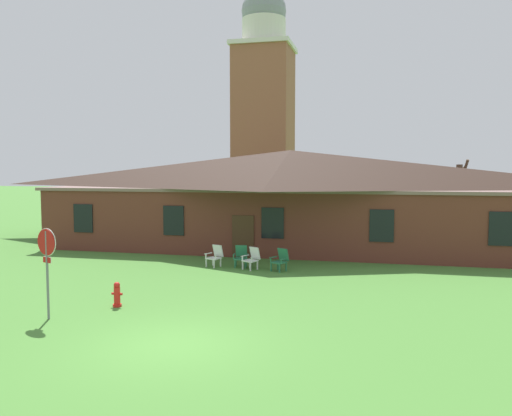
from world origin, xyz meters
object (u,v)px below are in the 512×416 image
lawn_chair_by_porch (215,255)px  lawn_chair_left_end (252,258)px  fire_hydrant (117,295)px  lawn_chair_near_door (241,256)px  stop_sign (47,255)px  lawn_chair_middle (281,259)px

lawn_chair_by_porch → lawn_chair_left_end: bearing=-7.8°
lawn_chair_by_porch → fire_hydrant: lawn_chair_by_porch is taller
lawn_chair_near_door → lawn_chair_left_end: (0.61, -0.40, 0.00)m
fire_hydrant → stop_sign: bearing=-126.6°
lawn_chair_left_end → lawn_chair_middle: size_ratio=1.00×
lawn_chair_by_porch → fire_hydrant: size_ratio=1.21×
lawn_chair_by_porch → lawn_chair_middle: (3.04, -0.32, 0.00)m
lawn_chair_left_end → lawn_chair_middle: 1.28m
lawn_chair_by_porch → fire_hydrant: 7.20m
lawn_chair_left_end → fire_hydrant: 7.41m
fire_hydrant → lawn_chair_left_end: bearing=68.5°
lawn_chair_near_door → fire_hydrant: (-2.10, -7.29, -0.12)m
lawn_chair_near_door → lawn_chair_left_end: same height
stop_sign → lawn_chair_middle: bearing=58.3°
stop_sign → lawn_chair_near_door: (3.37, 9.00, -1.39)m
stop_sign → lawn_chair_left_end: stop_sign is taller
stop_sign → lawn_chair_near_door: 9.71m
lawn_chair_near_door → lawn_chair_middle: size_ratio=1.00×
lawn_chair_left_end → fire_hydrant: bearing=-111.5°
lawn_chair_by_porch → lawn_chair_near_door: size_ratio=1.00×
stop_sign → fire_hydrant: (1.26, 1.71, -1.52)m
lawn_chair_left_end → lawn_chair_middle: (1.28, -0.08, 0.00)m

